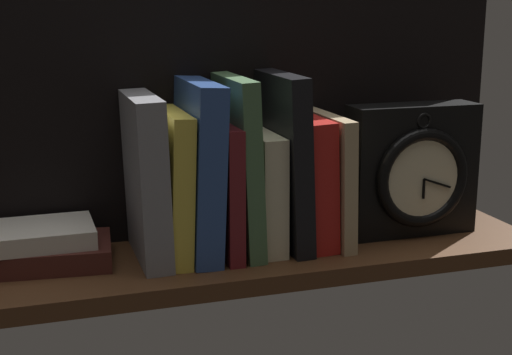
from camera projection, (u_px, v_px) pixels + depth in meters
ground_plane at (242, 260)px, 107.78cm from camera, size 90.66×22.10×2.50cm
back_panel at (221, 108)px, 112.60cm from camera, size 90.66×1.20×38.95cm
book_gray_chess at (146, 178)px, 102.21cm from camera, size 4.47×16.29×23.20cm
book_yellow_seinlanguage at (173, 185)px, 103.59cm from camera, size 3.79×15.53×20.86cm
book_blue_modern at (198, 169)px, 104.24cm from camera, size 4.97×16.61×24.85cm
book_maroon_dawkins at (221, 187)px, 105.92cm from camera, size 2.23×16.69×18.88cm
book_green_romantic at (239, 165)px, 105.99cm from camera, size 3.64×16.33×25.25cm
book_cream_twain at (261, 190)px, 107.92cm from camera, size 3.66×14.23×17.14cm
book_black_skeptic at (284, 161)px, 107.99cm from camera, size 4.09×16.36×25.53cm
book_red_requiem at (307, 180)px, 109.85cm from camera, size 4.71×14.71×19.19cm
book_tan_shortstories at (328, 178)px, 110.81cm from camera, size 2.62×16.56×19.29cm
framed_clock at (413, 171)px, 113.63cm from camera, size 20.19×7.42×20.19cm
book_stack_side at (46, 246)px, 101.70cm from camera, size 18.62×13.29×5.64cm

